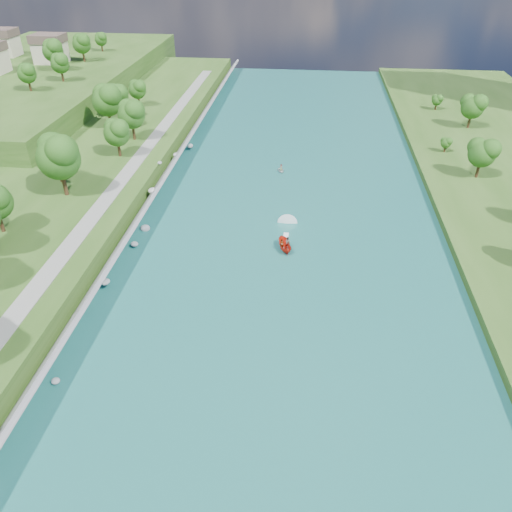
# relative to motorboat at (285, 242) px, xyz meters

# --- Properties ---
(ground) EXTENTS (260.00, 260.00, 0.00)m
(ground) POSITION_rel_motorboat_xyz_m (-0.34, -16.45, -0.85)
(ground) COLOR #2D5119
(ground) RESTS_ON ground
(river_water) EXTENTS (55.00, 240.00, 0.10)m
(river_water) POSITION_rel_motorboat_xyz_m (-0.34, 3.55, -0.80)
(river_water) COLOR #175458
(river_water) RESTS_ON ground
(berm_west) EXTENTS (45.00, 240.00, 3.50)m
(berm_west) POSITION_rel_motorboat_xyz_m (-50.34, 3.55, 0.90)
(berm_west) COLOR #2D5119
(berm_west) RESTS_ON ground
(ridge_west) EXTENTS (60.00, 120.00, 9.00)m
(ridge_west) POSITION_rel_motorboat_xyz_m (-82.84, 78.55, 3.65)
(ridge_west) COLOR #2D5119
(ridge_west) RESTS_ON ground
(riprap_bank) EXTENTS (4.46, 236.00, 4.41)m
(riprap_bank) POSITION_rel_motorboat_xyz_m (-26.19, 2.49, 0.96)
(riprap_bank) COLOR slate
(riprap_bank) RESTS_ON ground
(riverside_path) EXTENTS (3.00, 200.00, 0.10)m
(riverside_path) POSITION_rel_motorboat_xyz_m (-32.84, 3.55, 2.70)
(riverside_path) COLOR gray
(riverside_path) RESTS_ON berm_west
(ridge_houses) EXTENTS (29.50, 29.50, 8.40)m
(ridge_houses) POSITION_rel_motorboat_xyz_m (-89.00, 83.55, 12.46)
(ridge_houses) COLOR beige
(ridge_houses) RESTS_ON ridge_west
(trees_ridge) EXTENTS (12.83, 54.63, 10.61)m
(trees_ridge) POSITION_rel_motorboat_xyz_m (-69.50, 76.25, 12.86)
(trees_ridge) COLOR #275115
(trees_ridge) RESTS_ON ridge_west
(motorboat) EXTENTS (3.60, 19.14, 2.13)m
(motorboat) POSITION_rel_motorboat_xyz_m (0.00, 0.00, 0.00)
(motorboat) COLOR red
(motorboat) RESTS_ON river_water
(raft) EXTENTS (2.55, 3.01, 1.64)m
(raft) POSITION_rel_motorboat_xyz_m (-2.66, 30.20, -0.39)
(raft) COLOR #999AA1
(raft) RESTS_ON river_water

